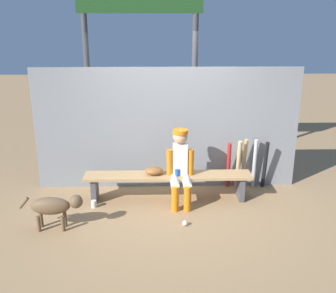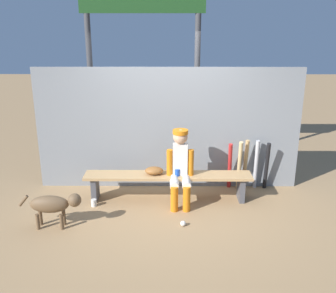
{
  "view_description": "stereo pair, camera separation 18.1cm",
  "coord_description": "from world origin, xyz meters",
  "px_view_note": "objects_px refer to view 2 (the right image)",
  "views": [
    {
      "loc": [
        -0.15,
        -5.47,
        2.66
      ],
      "look_at": [
        0.0,
        0.0,
        0.87
      ],
      "focal_mm": 41.16,
      "sensor_mm": 36.0,
      "label": 1
    },
    {
      "loc": [
        0.03,
        -5.48,
        2.66
      ],
      "look_at": [
        0.0,
        0.0,
        0.87
      ],
      "focal_mm": 41.16,
      "sensor_mm": 36.0,
      "label": 2
    }
  ],
  "objects_px": {
    "dugout_bench": "(168,180)",
    "bat_aluminum_silver": "(256,164)",
    "scoreboard": "(146,15)",
    "bat_wood_natural": "(239,166)",
    "dog": "(54,204)",
    "bat_aluminum_red": "(230,166)",
    "baseball": "(183,223)",
    "cup_on_ground": "(94,203)",
    "bat_aluminum_black": "(267,166)",
    "bat_wood_tan": "(245,164)",
    "baseball_glove": "(154,171)",
    "player_seated": "(180,165)",
    "cup_on_bench": "(177,172)"
  },
  "relations": [
    {
      "from": "bat_aluminum_red",
      "to": "cup_on_ground",
      "type": "distance_m",
      "value": 2.25
    },
    {
      "from": "cup_on_ground",
      "to": "bat_wood_tan",
      "type": "bearing_deg",
      "value": 15.76
    },
    {
      "from": "bat_aluminum_silver",
      "to": "bat_aluminum_black",
      "type": "distance_m",
      "value": 0.17
    },
    {
      "from": "bat_wood_tan",
      "to": "bat_aluminum_silver",
      "type": "bearing_deg",
      "value": 3.62
    },
    {
      "from": "dog",
      "to": "bat_wood_natural",
      "type": "bearing_deg",
      "value": 24.35
    },
    {
      "from": "player_seated",
      "to": "bat_aluminum_black",
      "type": "relative_size",
      "value": 1.37
    },
    {
      "from": "bat_aluminum_red",
      "to": "dog",
      "type": "height_order",
      "value": "bat_aluminum_red"
    },
    {
      "from": "cup_on_ground",
      "to": "dog",
      "type": "distance_m",
      "value": 0.79
    },
    {
      "from": "dugout_bench",
      "to": "dog",
      "type": "xyz_separation_m",
      "value": [
        -1.52,
        -0.85,
        0.0
      ]
    },
    {
      "from": "bat_wood_tan",
      "to": "dog",
      "type": "xyz_separation_m",
      "value": [
        -2.79,
        -1.29,
        -0.1
      ]
    },
    {
      "from": "bat_aluminum_silver",
      "to": "cup_on_ground",
      "type": "bearing_deg",
      "value": -165.06
    },
    {
      "from": "baseball_glove",
      "to": "bat_aluminum_silver",
      "type": "xyz_separation_m",
      "value": [
        1.66,
        0.45,
        -0.06
      ]
    },
    {
      "from": "scoreboard",
      "to": "bat_wood_natural",
      "type": "bearing_deg",
      "value": -30.49
    },
    {
      "from": "player_seated",
      "to": "scoreboard",
      "type": "xyz_separation_m",
      "value": [
        -0.56,
        1.36,
        2.15
      ]
    },
    {
      "from": "dugout_bench",
      "to": "bat_wood_natural",
      "type": "bearing_deg",
      "value": 17.1
    },
    {
      "from": "baseball_glove",
      "to": "bat_aluminum_red",
      "type": "distance_m",
      "value": 1.29
    },
    {
      "from": "cup_on_ground",
      "to": "scoreboard",
      "type": "xyz_separation_m",
      "value": [
        0.75,
        1.49,
        2.71
      ]
    },
    {
      "from": "baseball_glove",
      "to": "dugout_bench",
      "type": "bearing_deg",
      "value": 0.0
    },
    {
      "from": "baseball",
      "to": "player_seated",
      "type": "bearing_deg",
      "value": 91.99
    },
    {
      "from": "bat_wood_tan",
      "to": "dog",
      "type": "bearing_deg",
      "value": -155.17
    },
    {
      "from": "baseball_glove",
      "to": "cup_on_ground",
      "type": "distance_m",
      "value": 1.03
    },
    {
      "from": "bat_aluminum_silver",
      "to": "dugout_bench",
      "type": "bearing_deg",
      "value": -162.88
    },
    {
      "from": "cup_on_ground",
      "to": "cup_on_bench",
      "type": "distance_m",
      "value": 1.34
    },
    {
      "from": "player_seated",
      "to": "dog",
      "type": "bearing_deg",
      "value": -156.31
    },
    {
      "from": "cup_on_bench",
      "to": "scoreboard",
      "type": "xyz_separation_m",
      "value": [
        -0.51,
        1.3,
        2.29
      ]
    },
    {
      "from": "bat_wood_tan",
      "to": "cup_on_bench",
      "type": "distance_m",
      "value": 1.23
    },
    {
      "from": "bat_aluminum_silver",
      "to": "dog",
      "type": "distance_m",
      "value": 3.24
    },
    {
      "from": "bat_aluminum_red",
      "to": "bat_aluminum_black",
      "type": "relative_size",
      "value": 0.99
    },
    {
      "from": "bat_wood_natural",
      "to": "cup_on_ground",
      "type": "xyz_separation_m",
      "value": [
        -2.27,
        -0.59,
        -0.38
      ]
    },
    {
      "from": "dog",
      "to": "cup_on_ground",
      "type": "bearing_deg",
      "value": 56.88
    },
    {
      "from": "cup_on_ground",
      "to": "baseball_glove",
      "type": "bearing_deg",
      "value": 14.78
    },
    {
      "from": "baseball_glove",
      "to": "cup_on_ground",
      "type": "relative_size",
      "value": 2.55
    },
    {
      "from": "bat_aluminum_black",
      "to": "baseball",
      "type": "relative_size",
      "value": 11.18
    },
    {
      "from": "bat_aluminum_silver",
      "to": "scoreboard",
      "type": "xyz_separation_m",
      "value": [
        -1.82,
        0.81,
        2.34
      ]
    },
    {
      "from": "bat_aluminum_red",
      "to": "cup_on_ground",
      "type": "xyz_separation_m",
      "value": [
        -2.13,
        -0.65,
        -0.35
      ]
    },
    {
      "from": "bat_aluminum_black",
      "to": "cup_on_ground",
      "type": "distance_m",
      "value": 2.82
    },
    {
      "from": "bat_wood_natural",
      "to": "bat_aluminum_black",
      "type": "relative_size",
      "value": 1.06
    },
    {
      "from": "bat_aluminum_silver",
      "to": "cup_on_bench",
      "type": "bearing_deg",
      "value": -159.15
    },
    {
      "from": "dugout_bench",
      "to": "baseball",
      "type": "relative_size",
      "value": 34.67
    },
    {
      "from": "bat_aluminum_black",
      "to": "cup_on_bench",
      "type": "bearing_deg",
      "value": -163.29
    },
    {
      "from": "bat_wood_natural",
      "to": "bat_wood_tan",
      "type": "relative_size",
      "value": 1.02
    },
    {
      "from": "cup_on_bench",
      "to": "cup_on_ground",
      "type": "bearing_deg",
      "value": -171.53
    },
    {
      "from": "dog",
      "to": "bat_aluminum_red",
      "type": "bearing_deg",
      "value": 26.55
    },
    {
      "from": "dugout_bench",
      "to": "bat_aluminum_black",
      "type": "bearing_deg",
      "value": 13.59
    },
    {
      "from": "baseball",
      "to": "bat_wood_tan",
      "type": "bearing_deg",
      "value": 49.88
    },
    {
      "from": "baseball",
      "to": "cup_on_bench",
      "type": "xyz_separation_m",
      "value": [
        -0.07,
        0.77,
        0.44
      ]
    },
    {
      "from": "player_seated",
      "to": "bat_aluminum_silver",
      "type": "xyz_separation_m",
      "value": [
        1.26,
        0.55,
        -0.19
      ]
    },
    {
      "from": "dugout_bench",
      "to": "bat_aluminum_silver",
      "type": "relative_size",
      "value": 3.06
    },
    {
      "from": "baseball",
      "to": "cup_on_bench",
      "type": "height_order",
      "value": "cup_on_bench"
    },
    {
      "from": "bat_aluminum_silver",
      "to": "player_seated",
      "type": "bearing_deg",
      "value": -156.34
    }
  ]
}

